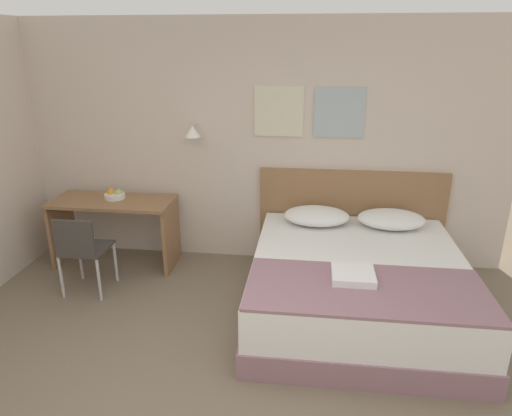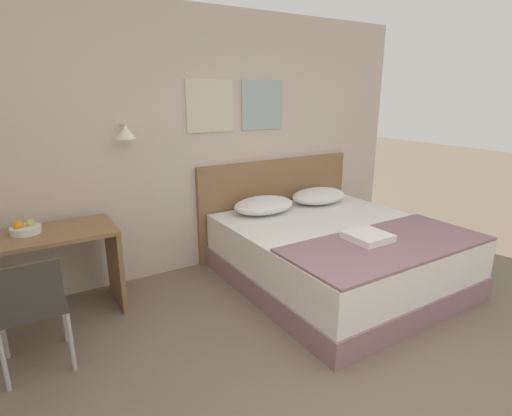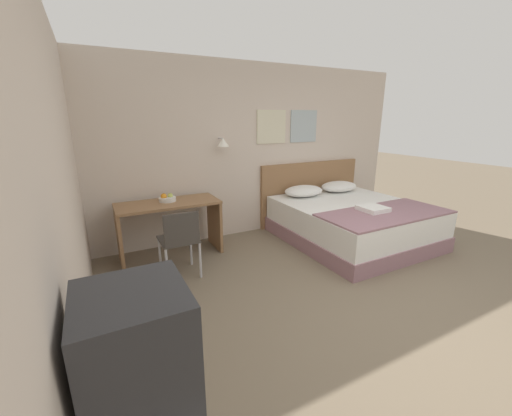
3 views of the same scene
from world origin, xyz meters
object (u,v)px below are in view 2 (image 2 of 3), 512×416
Objects in this scene: pillow_right at (319,196)px; desk_chair at (31,305)px; pillow_left at (264,205)px; bed at (337,254)px; desk at (30,262)px; fruit_bowl at (25,229)px; folded_towel_near_foot at (368,236)px; headboard at (276,205)px; throw_blanket at (388,244)px.

pillow_right is 0.82× the size of desk_chair.
pillow_left is at bearing 180.00° from pillow_right.
bed is 1.56× the size of desk.
bed is 2.77m from fruit_bowl.
pillow_right is 1.30m from folded_towel_near_foot.
headboard is 2.84m from desk_chair.
throw_blanket is at bearing -105.74° from pillow_right.
pillow_right is at bearing 63.10° from bed.
folded_towel_near_foot is at bearing -10.86° from desk_chair.
headboard is at bearing 90.00° from throw_blanket.
fruit_bowl reaches higher than bed.
throw_blanket is at bearing -27.08° from desk.
desk is at bearing 86.98° from desk_chair.
folded_towel_near_foot is at bearing -26.43° from fruit_bowl.
folded_towel_near_foot is at bearing -93.47° from headboard.
headboard is at bearing 140.54° from pillow_right.
throw_blanket is 2.72m from desk_chair.
folded_towel_near_foot reaches higher than throw_blanket.
throw_blanket is (0.38, -1.36, -0.07)m from pillow_left.
desk_chair is (-2.56, 0.49, -0.13)m from folded_towel_near_foot.
fruit_bowl is (0.01, 0.06, 0.26)m from desk.
throw_blanket is 2.22× the size of desk_chair.
pillow_right is at bearing 0.39° from desk.
pillow_right reaches higher than throw_blanket.
pillow_left is at bearing -0.99° from fruit_bowl.
pillow_right is 3.00m from desk.
throw_blanket is 2.96m from fruit_bowl.
throw_blanket is (0.00, -1.67, 0.05)m from headboard.
bed is 6.08× the size of folded_towel_near_foot.
desk is at bearing -172.69° from headboard.
pillow_left is at bearing 0.53° from desk.
throw_blanket is 2.93m from desk.
desk is (-2.61, 0.73, 0.25)m from bed.
desk_chair is (-2.65, -1.03, -0.04)m from headboard.
fruit_bowl is at bearing 83.78° from desk.
fruit_bowl is (-2.60, 0.79, 0.51)m from bed.
headboard is 2.96× the size of pillow_right.
throw_blanket is 1.39× the size of desk.
folded_towel_near_foot is 1.52× the size of fruit_bowl.
pillow_right is 2.00× the size of folded_towel_near_foot.
headboard is at bearing 21.34° from desk_chair.
pillow_left reaches higher than throw_blanket.
desk is 0.70m from desk_chair.
pillow_right is 2.99m from fruit_bowl.
bed is at bearing 78.57° from folded_towel_near_foot.
desk_chair is at bearing -93.02° from desk.
pillow_right is 3.04× the size of fruit_bowl.
desk_chair is (-2.65, 0.03, 0.21)m from bed.
desk is at bearing 164.33° from bed.
desk is at bearing 154.71° from folded_towel_near_foot.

